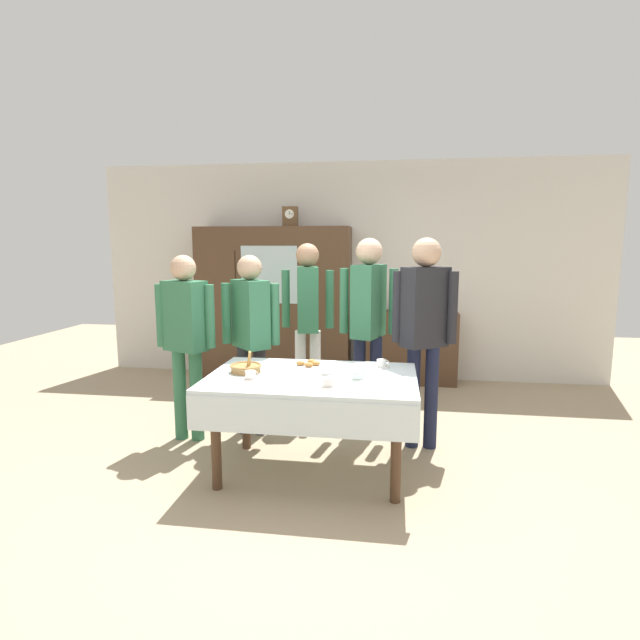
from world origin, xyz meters
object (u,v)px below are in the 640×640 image
at_px(tea_cup_far_right, 358,376).
at_px(tea_cup_mid_left, 360,368).
at_px(bookshelf_low, 409,347).
at_px(wall_cabinet, 274,304).
at_px(tea_cup_near_right, 327,371).
at_px(spoon_front_edge, 222,385).
at_px(tea_cup_back_edge, 251,376).
at_px(book_stack, 410,308).
at_px(person_beside_shelf, 368,314).
at_px(person_by_cabinet, 186,330).
at_px(tea_cup_center, 382,364).
at_px(person_behind_table_right, 251,327).
at_px(tea_cup_far_left, 328,383).
at_px(bread_basket, 246,368).
at_px(spoon_near_right, 284,381).
at_px(spoon_far_right, 361,386).
at_px(person_behind_table_left, 424,321).
at_px(dining_table, 311,391).
at_px(person_near_right_end, 308,311).
at_px(pastry_plate, 308,365).
at_px(mantel_clock, 290,217).

height_order(tea_cup_far_right, tea_cup_mid_left, same).
bearing_deg(bookshelf_low, wall_cabinet, -178.27).
distance_m(wall_cabinet, tea_cup_near_right, 2.73).
distance_m(tea_cup_far_right, spoon_front_edge, 0.94).
bearing_deg(tea_cup_back_edge, book_stack, 66.83).
xyz_separation_m(person_beside_shelf, person_by_cabinet, (-1.53, -0.48, -0.10)).
bearing_deg(tea_cup_near_right, tea_cup_center, 36.38).
bearing_deg(person_behind_table_right, tea_cup_far_left, -50.09).
xyz_separation_m(book_stack, bread_basket, (-1.28, -2.59, -0.14)).
bearing_deg(spoon_near_right, tea_cup_mid_left, 34.40).
bearing_deg(spoon_far_right, person_beside_shelf, 90.78).
relative_size(spoon_front_edge, person_behind_table_left, 0.07).
bearing_deg(tea_cup_center, tea_cup_back_edge, -151.59).
relative_size(bookshelf_low, bread_basket, 4.80).
distance_m(spoon_front_edge, person_behind_table_left, 1.72).
height_order(person_behind_table_left, person_behind_table_right, person_behind_table_left).
relative_size(tea_cup_far_left, tea_cup_mid_left, 1.00).
relative_size(book_stack, person_behind_table_right, 0.13).
relative_size(tea_cup_mid_left, person_by_cabinet, 0.08).
distance_m(wall_cabinet, spoon_near_right, 2.84).
bearing_deg(bookshelf_low, dining_table, -106.42).
height_order(wall_cabinet, bookshelf_low, wall_cabinet).
relative_size(tea_cup_far_right, spoon_far_right, 1.09).
bearing_deg(tea_cup_near_right, tea_cup_mid_left, 29.44).
relative_size(book_stack, tea_cup_mid_left, 1.63).
relative_size(spoon_near_right, person_near_right_end, 0.07).
bearing_deg(pastry_plate, bread_basket, -151.73).
xyz_separation_m(wall_cabinet, bread_basket, (0.39, -2.53, -0.17)).
bearing_deg(pastry_plate, person_by_cabinet, 168.34).
relative_size(pastry_plate, spoon_far_right, 2.35).
height_order(book_stack, tea_cup_mid_left, book_stack).
bearing_deg(tea_cup_far_right, person_near_right_end, 113.13).
height_order(bookshelf_low, book_stack, book_stack).
distance_m(tea_cup_near_right, tea_cup_center, 0.49).
xyz_separation_m(person_behind_table_left, person_behind_table_right, (-1.49, 0.10, -0.10)).
height_order(wall_cabinet, pastry_plate, wall_cabinet).
xyz_separation_m(person_beside_shelf, person_behind_table_right, (-1.02, -0.26, -0.10)).
bearing_deg(person_behind_table_right, book_stack, 53.04).
xyz_separation_m(tea_cup_back_edge, tea_cup_mid_left, (0.75, 0.34, 0.00)).
bearing_deg(bookshelf_low, spoon_near_right, -108.67).
xyz_separation_m(book_stack, tea_cup_far_left, (-0.62, -2.89, -0.15)).
xyz_separation_m(dining_table, tea_cup_mid_left, (0.34, 0.19, 0.13)).
bearing_deg(person_beside_shelf, wall_cabinet, 128.23).
bearing_deg(tea_cup_near_right, person_by_cabinet, 160.48).
relative_size(mantel_clock, person_behind_table_right, 0.15).
xyz_separation_m(bookshelf_low, book_stack, (-0.00, 0.00, 0.48)).
bearing_deg(wall_cabinet, tea_cup_mid_left, -62.60).
bearing_deg(bread_basket, mantel_clock, 93.99).
distance_m(bookshelf_low, bread_basket, 2.91).
xyz_separation_m(spoon_far_right, person_by_cabinet, (-1.54, 0.72, 0.23)).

